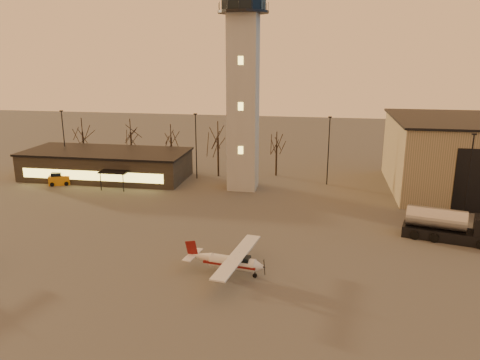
% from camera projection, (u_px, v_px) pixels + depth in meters
% --- Properties ---
extents(ground, '(220.00, 220.00, 0.00)m').
position_uv_depth(ground, '(183.00, 285.00, 39.44)').
color(ground, '#3E3B39').
rests_on(ground, ground).
extents(control_tower, '(6.80, 6.80, 32.60)m').
position_uv_depth(control_tower, '(243.00, 73.00, 63.65)').
color(control_tower, '#9B9893').
rests_on(control_tower, ground).
extents(terminal, '(25.40, 12.20, 4.30)m').
position_uv_depth(terminal, '(106.00, 164.00, 72.95)').
color(terminal, black).
rests_on(terminal, ground).
extents(light_poles, '(58.50, 12.25, 10.14)m').
position_uv_depth(light_poles, '(248.00, 150.00, 67.39)').
color(light_poles, black).
rests_on(light_poles, ground).
extents(tree_row, '(37.20, 9.20, 8.80)m').
position_uv_depth(tree_row, '(171.00, 134.00, 77.38)').
color(tree_row, black).
rests_on(tree_row, ground).
extents(cessna_front, '(7.87, 9.91, 2.72)m').
position_uv_depth(cessna_front, '(234.00, 265.00, 41.15)').
color(cessna_front, silver).
rests_on(cessna_front, ground).
extents(fuel_truck, '(9.32, 4.67, 3.33)m').
position_uv_depth(fuel_truck, '(448.00, 228.00, 48.77)').
color(fuel_truck, black).
rests_on(fuel_truck, ground).
extents(service_cart, '(3.37, 2.74, 1.90)m').
position_uv_depth(service_cart, '(60.00, 180.00, 69.45)').
color(service_cart, '#BF700B').
rests_on(service_cart, ground).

